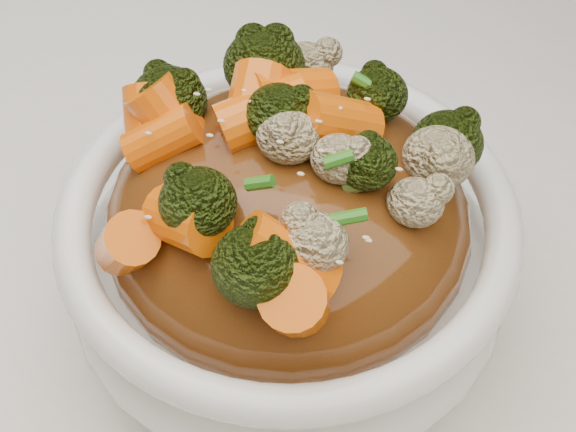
% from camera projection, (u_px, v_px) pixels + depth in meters
% --- Properties ---
extents(tablecloth, '(1.20, 0.80, 0.04)m').
position_uv_depth(tablecloth, '(200.00, 343.00, 0.44)').
color(tablecloth, white).
rests_on(tablecloth, dining_table).
extents(bowl, '(0.24, 0.24, 0.08)m').
position_uv_depth(bowl, '(288.00, 259.00, 0.40)').
color(bowl, white).
rests_on(bowl, tablecloth).
extents(sauce_base, '(0.19, 0.19, 0.09)m').
position_uv_depth(sauce_base, '(288.00, 220.00, 0.38)').
color(sauce_base, '#5C2F0F').
rests_on(sauce_base, bowl).
extents(carrots, '(0.19, 0.19, 0.05)m').
position_uv_depth(carrots, '(288.00, 123.00, 0.33)').
color(carrots, '#FE6A08').
rests_on(carrots, sauce_base).
extents(broccoli, '(0.19, 0.19, 0.04)m').
position_uv_depth(broccoli, '(288.00, 125.00, 0.33)').
color(broccoli, black).
rests_on(broccoli, sauce_base).
extents(cauliflower, '(0.19, 0.19, 0.03)m').
position_uv_depth(cauliflower, '(288.00, 128.00, 0.34)').
color(cauliflower, '#CCBA8B').
rests_on(cauliflower, sauce_base).
extents(scallions, '(0.14, 0.14, 0.02)m').
position_uv_depth(scallions, '(288.00, 121.00, 0.33)').
color(scallions, '#2C741A').
rests_on(scallions, sauce_base).
extents(sesame_seeds, '(0.17, 0.17, 0.01)m').
position_uv_depth(sesame_seeds, '(288.00, 121.00, 0.33)').
color(sesame_seeds, beige).
rests_on(sesame_seeds, sauce_base).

